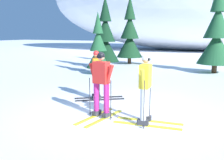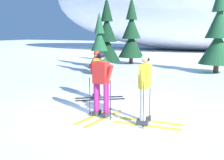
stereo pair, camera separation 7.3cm
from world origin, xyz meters
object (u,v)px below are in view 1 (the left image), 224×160
Objects in this scene: pine_tree_far_left at (105,39)px; pine_tree_far_right at (217,34)px; pine_tree_center_right at (98,48)px; pine_tree_center_left at (130,36)px; skier_red_jacket at (101,83)px; skier_orange_jacket at (97,74)px; skier_yellow_jacket at (145,87)px.

pine_tree_far_right reaches higher than pine_tree_far_left.
pine_tree_far_right reaches higher than pine_tree_center_right.
pine_tree_far_right is at bearing -19.23° from pine_tree_center_left.
skier_red_jacket is at bearing -61.58° from pine_tree_center_right.
skier_orange_jacket is 10.68m from pine_tree_center_left.
skier_red_jacket reaches higher than skier_yellow_jacket.
pine_tree_center_right is (-2.59, 5.03, 0.56)m from skier_orange_jacket.
pine_tree_center_left is at bearing 91.45° from pine_tree_center_right.
skier_orange_jacket is 1.94m from skier_red_jacket.
skier_red_jacket is 12.53m from pine_tree_center_left.
skier_orange_jacket is 0.95× the size of skier_red_jacket.
pine_tree_center_right reaches higher than skier_red_jacket.
pine_tree_center_right is at bearing 126.09° from skier_yellow_jacket.
pine_tree_center_left reaches higher than pine_tree_far_left.
skier_red_jacket is at bearing -64.41° from pine_tree_far_left.
skier_yellow_jacket is 0.52× the size of pine_tree_center_right.
pine_tree_far_left is (-5.46, 8.80, 0.97)m from skier_yellow_jacket.
pine_tree_far_right is at bearing 67.67° from skier_orange_jacket.
skier_yellow_jacket is 0.34× the size of pine_tree_far_right.
pine_tree_center_left is 6.43m from pine_tree_far_right.
pine_tree_center_left is at bearing 104.86° from skier_orange_jacket.
pine_tree_center_right is at bearing 117.25° from skier_orange_jacket.
pine_tree_center_right reaches higher than skier_yellow_jacket.
skier_orange_jacket is at bearing -112.33° from pine_tree_far_right.
pine_tree_far_right is (6.07, -2.12, 0.14)m from pine_tree_center_left.
pine_tree_far_left is at bearing 105.85° from pine_tree_center_right.
pine_tree_far_right reaches higher than skier_orange_jacket.
pine_tree_center_left is (-2.72, 10.26, 1.19)m from skier_orange_jacket.
pine_tree_far_left is 2.27m from pine_tree_center_right.
skier_yellow_jacket is (2.27, -1.64, 0.06)m from skier_orange_jacket.
pine_tree_center_left reaches higher than skier_red_jacket.
skier_yellow_jacket is 0.39× the size of pine_tree_far_left.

